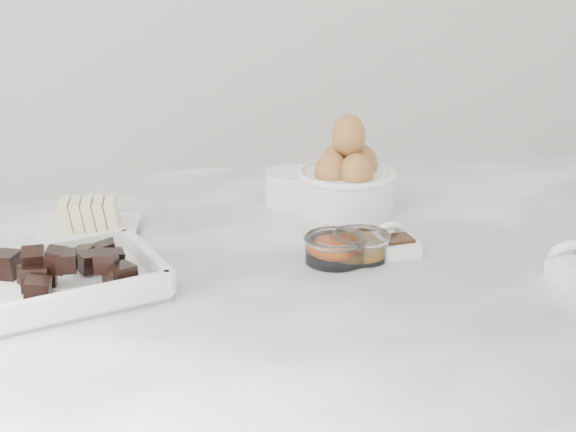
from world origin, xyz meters
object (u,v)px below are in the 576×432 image
object	(u,v)px
sugar_ramekin	(294,186)
egg_bowl	(346,179)
vanilla_spoon	(394,243)
salt_spoon	(576,267)
chocolate_dish	(61,274)
zest_bowl	(335,247)
honey_bowl	(361,245)
butter_plate	(86,224)

from	to	relation	value
sugar_ramekin	egg_bowl	distance (m)	0.08
sugar_ramekin	vanilla_spoon	xyz separation A→B (m)	(0.10, -0.20, -0.01)
vanilla_spoon	salt_spoon	distance (m)	0.22
egg_bowl	salt_spoon	distance (m)	0.36
chocolate_dish	salt_spoon	xyz separation A→B (m)	(0.59, -0.04, -0.01)
zest_bowl	vanilla_spoon	xyz separation A→B (m)	(0.08, 0.02, -0.00)
egg_bowl	vanilla_spoon	xyz separation A→B (m)	(0.03, -0.17, -0.03)
sugar_ramekin	egg_bowl	size ratio (longest dim) A/B	0.58
sugar_ramekin	honey_bowl	bearing A→B (deg)	-75.60
egg_bowl	vanilla_spoon	world-z (taller)	egg_bowl
vanilla_spoon	chocolate_dish	bearing A→B (deg)	-169.90
sugar_ramekin	vanilla_spoon	world-z (taller)	sugar_ramekin
butter_plate	zest_bowl	bearing A→B (deg)	-20.80
vanilla_spoon	egg_bowl	bearing A→B (deg)	99.16
butter_plate	vanilla_spoon	bearing A→B (deg)	-14.28
sugar_ramekin	vanilla_spoon	size ratio (longest dim) A/B	1.21
zest_bowl	chocolate_dish	bearing A→B (deg)	-170.71
sugar_ramekin	zest_bowl	size ratio (longest dim) A/B	1.10
egg_bowl	honey_bowl	bearing A→B (deg)	-95.40
sugar_ramekin	zest_bowl	bearing A→B (deg)	-84.54
butter_plate	salt_spoon	xyz separation A→B (m)	(0.58, -0.21, -0.00)
vanilla_spoon	salt_spoon	xyz separation A→B (m)	(0.19, -0.11, 0.00)
honey_bowl	chocolate_dish	bearing A→B (deg)	-170.31
chocolate_dish	vanilla_spoon	distance (m)	0.41
chocolate_dish	egg_bowl	xyz separation A→B (m)	(0.37, 0.25, 0.02)
chocolate_dish	salt_spoon	size ratio (longest dim) A/B	3.24
chocolate_dish	vanilla_spoon	bearing A→B (deg)	10.10
vanilla_spoon	salt_spoon	bearing A→B (deg)	-29.43
sugar_ramekin	salt_spoon	xyz separation A→B (m)	(0.29, -0.31, -0.01)
sugar_ramekin	salt_spoon	distance (m)	0.43
vanilla_spoon	honey_bowl	bearing A→B (deg)	-166.76
honey_bowl	salt_spoon	xyz separation A→B (m)	(0.24, -0.10, -0.00)
butter_plate	egg_bowl	size ratio (longest dim) A/B	0.91
egg_bowl	zest_bowl	world-z (taller)	egg_bowl
chocolate_dish	butter_plate	distance (m)	0.17
zest_bowl	salt_spoon	distance (m)	0.28
chocolate_dish	vanilla_spoon	size ratio (longest dim) A/B	3.68
zest_bowl	egg_bowl	bearing A→B (deg)	75.08
egg_bowl	honey_bowl	xyz separation A→B (m)	(-0.02, -0.19, -0.03)
butter_plate	vanilla_spoon	xyz separation A→B (m)	(0.39, -0.10, -0.01)
salt_spoon	butter_plate	bearing A→B (deg)	160.42
zest_bowl	salt_spoon	world-z (taller)	salt_spoon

